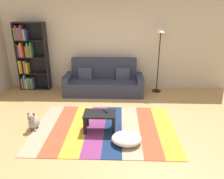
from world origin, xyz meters
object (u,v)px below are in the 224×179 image
(coffee_table, at_px, (100,117))
(bookshelf, at_px, (29,57))
(standing_lamp, at_px, (160,38))
(couch, at_px, (104,82))
(pouf, at_px, (127,139))
(tv_remote, at_px, (105,111))
(dog, at_px, (33,122))

(coffee_table, bearing_deg, bookshelf, 134.10)
(bookshelf, relative_size, standing_lamp, 1.06)
(bookshelf, bearing_deg, couch, -7.13)
(couch, xyz_separation_m, standing_lamp, (1.58, 0.18, 1.24))
(bookshelf, xyz_separation_m, pouf, (2.86, -2.85, -0.89))
(coffee_table, xyz_separation_m, pouf, (0.54, -0.45, -0.21))
(pouf, bearing_deg, couch, 103.22)
(coffee_table, distance_m, pouf, 0.73)
(couch, distance_m, bookshelf, 2.36)
(couch, bearing_deg, pouf, -76.78)
(bookshelf, height_order, standing_lamp, bookshelf)
(bookshelf, height_order, coffee_table, bookshelf)
(couch, xyz_separation_m, pouf, (0.60, -2.57, -0.23))
(pouf, height_order, standing_lamp, standing_lamp)
(couch, height_order, tv_remote, couch)
(coffee_table, relative_size, standing_lamp, 0.34)
(bookshelf, distance_m, standing_lamp, 3.88)
(coffee_table, bearing_deg, standing_lamp, 56.52)
(standing_lamp, bearing_deg, couch, -173.65)
(couch, bearing_deg, tv_remote, -85.12)
(dog, bearing_deg, couch, 57.72)
(coffee_table, bearing_deg, pouf, -40.29)
(coffee_table, distance_m, dog, 1.40)
(pouf, relative_size, standing_lamp, 0.30)
(coffee_table, bearing_deg, dog, 179.33)
(bookshelf, bearing_deg, standing_lamp, -1.58)
(pouf, height_order, dog, dog)
(coffee_table, height_order, tv_remote, tv_remote)
(coffee_table, bearing_deg, tv_remote, 35.39)
(couch, height_order, bookshelf, bookshelf)
(couch, xyz_separation_m, tv_remote, (0.17, -2.04, 0.07))
(coffee_table, height_order, dog, same)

